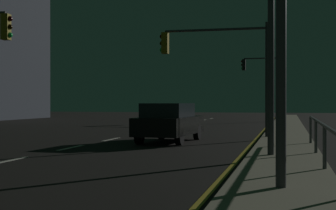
# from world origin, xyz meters

# --- Properties ---
(ground_plane) EXTENTS (112.00, 112.00, 0.00)m
(ground_plane) POSITION_xyz_m (0.00, 17.50, 0.00)
(ground_plane) COLOR black
(ground_plane) RESTS_ON ground
(sidewalk_right) EXTENTS (2.05, 77.00, 0.14)m
(sidewalk_right) POSITION_xyz_m (7.35, 17.50, 0.07)
(sidewalk_right) COLOR gray
(sidewalk_right) RESTS_ON ground
(lane_markings_center) EXTENTS (0.14, 50.00, 0.01)m
(lane_markings_center) POSITION_xyz_m (0.00, 21.00, 0.01)
(lane_markings_center) COLOR silver
(lane_markings_center) RESTS_ON ground
(lane_edge_line) EXTENTS (0.14, 53.00, 0.01)m
(lane_edge_line) POSITION_xyz_m (6.08, 22.50, 0.01)
(lane_edge_line) COLOR gold
(lane_edge_line) RESTS_ON ground
(car) EXTENTS (2.05, 4.49, 1.57)m
(car) POSITION_xyz_m (2.76, 16.32, 0.82)
(car) COLOR black
(car) RESTS_ON ground
(traffic_light_overhead_east) EXTENTS (3.59, 0.35, 5.46)m
(traffic_light_overhead_east) POSITION_xyz_m (5.49, 39.17, 3.97)
(traffic_light_overhead_east) COLOR #38383D
(traffic_light_overhead_east) RESTS_ON sidewalk_right
(traffic_light_far_right) EXTENTS (4.81, 0.34, 4.89)m
(traffic_light_far_right) POSITION_xyz_m (4.39, 18.32, 3.64)
(traffic_light_far_right) COLOR #2D3033
(traffic_light_far_right) RESTS_ON sidewalk_right
(street_lamp_far_end) EXTENTS (1.60, 1.35, 7.11)m
(street_lamp_far_end) POSITION_xyz_m (6.73, 11.32, 4.42)
(street_lamp_far_end) COLOR #38383D
(street_lamp_far_end) RESTS_ON sidewalk_right
(barrier_fence) EXTENTS (0.09, 17.53, 0.98)m
(barrier_fence) POSITION_xyz_m (8.22, 6.72, 0.89)
(barrier_fence) COLOR #59595E
(barrier_fence) RESTS_ON sidewalk_right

